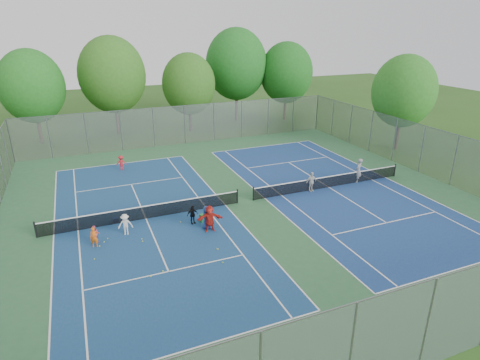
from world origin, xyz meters
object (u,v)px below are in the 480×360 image
ball_crate (116,220)px  ball_hopper (202,218)px  net_right (329,182)px  net_left (145,213)px  instructor (358,171)px

ball_crate → ball_hopper: bearing=-23.0°
net_right → net_left: bearing=180.0°
net_left → net_right: size_ratio=1.00×
ball_hopper → net_left: bearing=150.7°
net_left → ball_crate: size_ratio=39.85×
net_left → instructor: bearing=0.3°
ball_crate → instructor: (18.57, -0.25, 0.84)m
instructor → net_right: bearing=-32.2°
net_left → ball_crate: bearing=169.8°
net_right → instructor: instructor is taller
net_left → ball_hopper: (3.24, -1.82, -0.18)m
ball_hopper → ball_crate: bearing=157.0°
ball_crate → ball_hopper: ball_hopper is taller
net_left → ball_crate: 1.89m
ball_crate → net_right: bearing=-1.2°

